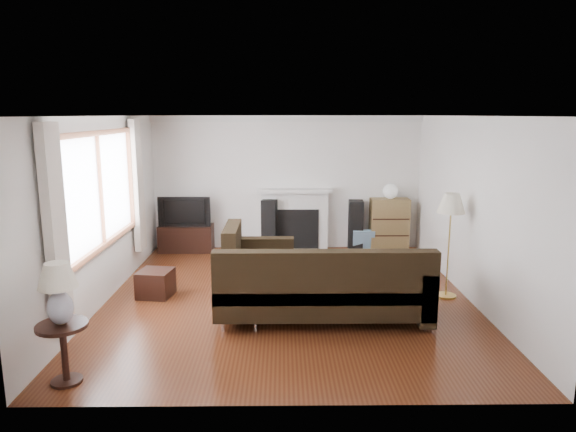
{
  "coord_description": "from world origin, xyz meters",
  "views": [
    {
      "loc": [
        -0.08,
        -6.85,
        2.52
      ],
      "look_at": [
        0.0,
        0.3,
        1.1
      ],
      "focal_mm": 32.0,
      "sensor_mm": 36.0,
      "label": 1
    }
  ],
  "objects_px": {
    "bookshelf": "(389,224)",
    "coffee_table": "(328,269)",
    "tv_stand": "(186,238)",
    "floor_lamp": "(449,246)",
    "side_table": "(64,353)",
    "sectional_sofa": "(322,283)"
  },
  "relations": [
    {
      "from": "bookshelf",
      "to": "coffee_table",
      "type": "xyz_separation_m",
      "value": [
        -1.31,
        -1.9,
        -0.28
      ]
    },
    {
      "from": "tv_stand",
      "to": "coffee_table",
      "type": "relative_size",
      "value": 0.9
    },
    {
      "from": "floor_lamp",
      "to": "side_table",
      "type": "distance_m",
      "value": 4.96
    },
    {
      "from": "tv_stand",
      "to": "side_table",
      "type": "distance_m",
      "value": 4.83
    },
    {
      "from": "tv_stand",
      "to": "sectional_sofa",
      "type": "bearing_deg",
      "value": -54.95
    },
    {
      "from": "bookshelf",
      "to": "floor_lamp",
      "type": "distance_m",
      "value": 2.57
    },
    {
      "from": "tv_stand",
      "to": "sectional_sofa",
      "type": "distance_m",
      "value": 4.0
    },
    {
      "from": "tv_stand",
      "to": "side_table",
      "type": "height_order",
      "value": "side_table"
    },
    {
      "from": "floor_lamp",
      "to": "coffee_table",
      "type": "bearing_deg",
      "value": 158.21
    },
    {
      "from": "bookshelf",
      "to": "tv_stand",
      "type": "bearing_deg",
      "value": -179.51
    },
    {
      "from": "tv_stand",
      "to": "coffee_table",
      "type": "xyz_separation_m",
      "value": [
        2.5,
        -1.87,
        -0.03
      ]
    },
    {
      "from": "sectional_sofa",
      "to": "floor_lamp",
      "type": "distance_m",
      "value": 1.98
    },
    {
      "from": "tv_stand",
      "to": "bookshelf",
      "type": "relative_size",
      "value": 1.01
    },
    {
      "from": "sectional_sofa",
      "to": "floor_lamp",
      "type": "xyz_separation_m",
      "value": [
        1.8,
        0.76,
        0.28
      ]
    },
    {
      "from": "sectional_sofa",
      "to": "coffee_table",
      "type": "height_order",
      "value": "sectional_sofa"
    },
    {
      "from": "sectional_sofa",
      "to": "side_table",
      "type": "distance_m",
      "value": 3.0
    },
    {
      "from": "coffee_table",
      "to": "floor_lamp",
      "type": "height_order",
      "value": "floor_lamp"
    },
    {
      "from": "coffee_table",
      "to": "tv_stand",
      "type": "bearing_deg",
      "value": 137.22
    },
    {
      "from": "sectional_sofa",
      "to": "bookshelf",
      "type": "bearing_deg",
      "value": 65.47
    },
    {
      "from": "coffee_table",
      "to": "side_table",
      "type": "xyz_separation_m",
      "value": [
        -2.77,
        -2.95,
        0.08
      ]
    },
    {
      "from": "bookshelf",
      "to": "side_table",
      "type": "relative_size",
      "value": 1.65
    },
    {
      "from": "tv_stand",
      "to": "side_table",
      "type": "xyz_separation_m",
      "value": [
        -0.27,
        -4.82,
        0.05
      ]
    }
  ]
}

